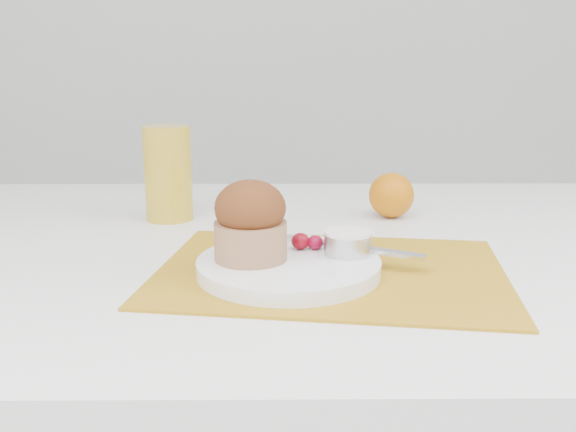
{
  "coord_description": "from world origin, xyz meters",
  "views": [
    {
      "loc": [
        -0.02,
        -0.77,
        0.99
      ],
      "look_at": [
        -0.02,
        -0.0,
        0.8
      ],
      "focal_mm": 40.0,
      "sensor_mm": 36.0,
      "label": 1
    }
  ],
  "objects_px": {
    "muffin": "(250,222)",
    "orange": "(391,195)",
    "juice_glass": "(168,173)",
    "plate": "(289,267)"
  },
  "relations": [
    {
      "from": "orange",
      "to": "muffin",
      "type": "height_order",
      "value": "muffin"
    },
    {
      "from": "plate",
      "to": "muffin",
      "type": "distance_m",
      "value": 0.07
    },
    {
      "from": "plate",
      "to": "muffin",
      "type": "xyz_separation_m",
      "value": [
        -0.04,
        0.0,
        0.05
      ]
    },
    {
      "from": "orange",
      "to": "juice_glass",
      "type": "height_order",
      "value": "juice_glass"
    },
    {
      "from": "plate",
      "to": "juice_glass",
      "type": "height_order",
      "value": "juice_glass"
    },
    {
      "from": "juice_glass",
      "to": "orange",
      "type": "bearing_deg",
      "value": 1.56
    },
    {
      "from": "muffin",
      "to": "orange",
      "type": "bearing_deg",
      "value": 53.11
    },
    {
      "from": "plate",
      "to": "muffin",
      "type": "bearing_deg",
      "value": 176.69
    },
    {
      "from": "muffin",
      "to": "plate",
      "type": "bearing_deg",
      "value": -3.31
    },
    {
      "from": "orange",
      "to": "juice_glass",
      "type": "xyz_separation_m",
      "value": [
        -0.34,
        -0.01,
        0.04
      ]
    }
  ]
}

